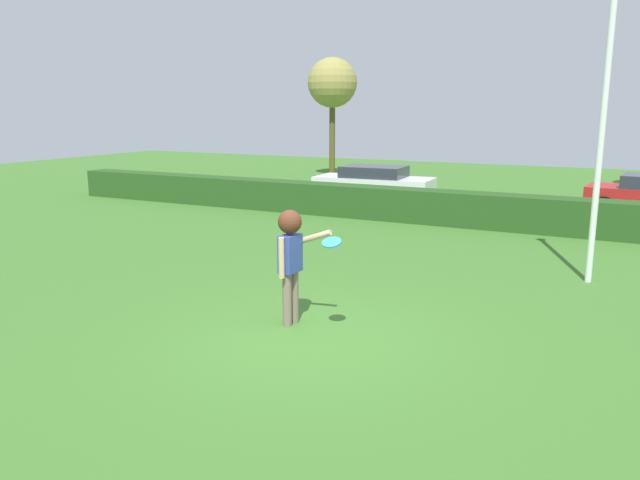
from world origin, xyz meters
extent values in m
plane|color=#3D7029|center=(0.00, 0.00, 0.00)|extent=(60.00, 60.00, 0.00)
cylinder|color=#7B675A|center=(-0.52, 0.43, 0.42)|extent=(0.14, 0.14, 0.84)
cylinder|color=#7B675A|center=(-0.53, 0.23, 0.42)|extent=(0.14, 0.14, 0.84)
cube|color=#324396|center=(-0.53, 0.33, 1.13)|extent=(0.24, 0.39, 0.58)
cylinder|color=tan|center=(-0.23, 0.55, 1.37)|extent=(0.62, 0.13, 0.30)
cylinder|color=tan|center=(-0.54, 0.10, 1.11)|extent=(0.09, 0.09, 0.62)
sphere|color=tan|center=(-0.53, 0.33, 1.59)|extent=(0.22, 0.22, 0.22)
sphere|color=#50291A|center=(-0.53, 0.33, 1.62)|extent=(0.37, 0.37, 0.37)
cylinder|color=#268CE5|center=(0.34, -0.01, 1.46)|extent=(0.28, 0.27, 0.12)
cylinder|color=silver|center=(3.41, 5.04, 2.83)|extent=(0.12, 0.12, 5.67)
cube|color=#244A1B|center=(0.00, 9.74, 0.48)|extent=(29.00, 0.90, 0.96)
cube|color=white|center=(-4.36, 13.12, 0.57)|extent=(4.29, 1.94, 0.55)
cube|color=#2D333D|center=(-4.36, 13.12, 1.05)|extent=(2.29, 1.69, 0.40)
cylinder|color=black|center=(-2.94, 14.05, 0.30)|extent=(0.60, 0.14, 0.60)
cylinder|color=black|center=(-2.85, 12.36, 0.30)|extent=(0.60, 0.14, 0.60)
cylinder|color=black|center=(-5.88, 13.88, 0.30)|extent=(0.60, 0.14, 0.60)
cylinder|color=black|center=(-5.78, 12.19, 0.30)|extent=(0.60, 0.14, 0.60)
cylinder|color=black|center=(3.38, 15.15, 0.30)|extent=(0.61, 0.15, 0.60)
cylinder|color=black|center=(3.24, 13.46, 0.30)|extent=(0.61, 0.15, 0.60)
cylinder|color=brown|center=(-9.12, 19.45, 1.64)|extent=(0.28, 0.28, 3.29)
sphere|color=#988D48|center=(-9.12, 19.45, 4.46)|extent=(2.34, 2.34, 2.34)
camera|label=1|loc=(4.06, -7.65, 3.31)|focal=34.88mm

